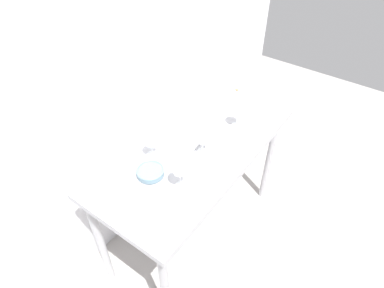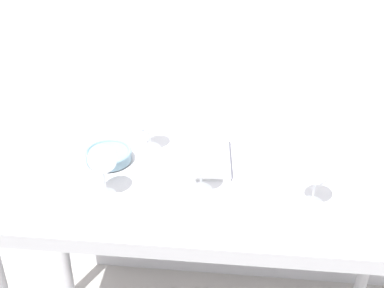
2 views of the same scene
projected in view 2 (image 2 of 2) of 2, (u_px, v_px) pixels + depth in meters
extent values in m
cube|color=silver|center=(219.00, 8.00, 1.91)|extent=(3.80, 0.04, 2.60)
cube|color=#ACACB1|center=(207.00, 182.00, 1.71)|extent=(1.40, 0.64, 0.04)
cube|color=#ACACB1|center=(198.00, 254.00, 1.44)|extent=(1.40, 0.01, 0.05)
cylinder|color=#ACACB1|center=(58.00, 224.00, 2.23)|extent=(0.05, 0.05, 0.86)
cylinder|color=#ACACB1|center=(370.00, 245.00, 2.12)|extent=(0.05, 0.05, 0.86)
cylinder|color=white|center=(106.00, 194.00, 1.63)|extent=(0.06, 0.06, 0.00)
cylinder|color=white|center=(105.00, 182.00, 1.60)|extent=(0.01, 0.01, 0.09)
sphere|color=white|center=(102.00, 160.00, 1.56)|extent=(0.09, 0.09, 0.09)
cylinder|color=maroon|center=(103.00, 164.00, 1.57)|extent=(0.06, 0.06, 0.02)
cylinder|color=white|center=(201.00, 189.00, 1.65)|extent=(0.07, 0.07, 0.00)
cylinder|color=white|center=(201.00, 179.00, 1.63)|extent=(0.01, 0.01, 0.07)
sphere|color=white|center=(201.00, 159.00, 1.59)|extent=(0.09, 0.09, 0.09)
cylinder|color=maroon|center=(201.00, 164.00, 1.60)|extent=(0.06, 0.06, 0.03)
cylinder|color=white|center=(150.00, 148.00, 1.85)|extent=(0.08, 0.08, 0.00)
cylinder|color=white|center=(149.00, 139.00, 1.83)|extent=(0.01, 0.01, 0.07)
sphere|color=white|center=(148.00, 121.00, 1.79)|extent=(0.08, 0.08, 0.08)
cylinder|color=maroon|center=(149.00, 125.00, 1.80)|extent=(0.06, 0.06, 0.02)
cylinder|color=white|center=(312.00, 203.00, 1.59)|extent=(0.07, 0.07, 0.00)
cylinder|color=white|center=(314.00, 192.00, 1.57)|extent=(0.01, 0.01, 0.08)
sphere|color=white|center=(317.00, 170.00, 1.53)|extent=(0.09, 0.09, 0.09)
cylinder|color=maroon|center=(316.00, 175.00, 1.53)|extent=(0.06, 0.06, 0.02)
cube|color=white|center=(205.00, 160.00, 1.78)|extent=(0.19, 0.24, 0.01)
cube|color=white|center=(257.00, 161.00, 1.78)|extent=(0.19, 0.24, 0.01)
cube|color=#3F3F47|center=(231.00, 160.00, 1.78)|extent=(0.03, 0.23, 0.01)
cube|color=white|center=(329.00, 158.00, 1.80)|extent=(0.19, 0.23, 0.00)
cylinder|color=beige|center=(109.00, 160.00, 1.78)|extent=(0.13, 0.13, 0.01)
cylinder|color=slate|center=(109.00, 156.00, 1.77)|extent=(0.15, 0.15, 0.03)
torus|color=slate|center=(108.00, 152.00, 1.76)|extent=(0.16, 0.16, 0.01)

